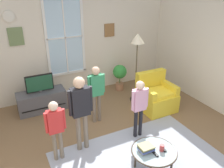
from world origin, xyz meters
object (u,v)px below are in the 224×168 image
coffee_table (154,152)px  floor_lamp (137,45)px  book_stack (146,148)px  person_black_shirt (81,106)px  television (40,83)px  potted_plant_by_window (120,74)px  armchair (156,96)px  remote_near_cup (155,154)px  person_green_shirt (96,88)px  cup (162,148)px  tv_stand (42,101)px  person_pink_shirt (139,103)px  person_red_shirt (55,125)px  remote_near_books (163,149)px

coffee_table → floor_lamp: floor_lamp is taller
book_stack → person_black_shirt: person_black_shirt is taller
television → potted_plant_by_window: television is taller
armchair → coffee_table: size_ratio=1.21×
remote_near_cup → person_green_shirt: 1.86m
coffee_table → remote_near_cup: 0.09m
television → cup: (1.28, -2.82, -0.22)m
potted_plant_by_window → floor_lamp: 1.19m
book_stack → person_green_shirt: size_ratio=0.18×
tv_stand → television: television is taller
book_stack → person_pink_shirt: size_ratio=0.19×
cup → person_red_shirt: 1.72m
tv_stand → television: 0.46m
remote_near_cup → person_pink_shirt: bearing=71.5°
coffee_table → book_stack: book_stack is taller
floor_lamp → book_stack: bearing=-118.3°
armchair → person_red_shirt: person_red_shirt is taller
armchair → remote_near_books: armchair is taller
potted_plant_by_window → floor_lamp: floor_lamp is taller
television → remote_near_books: 3.11m
remote_near_books → floor_lamp: floor_lamp is taller
television → remote_near_books: size_ratio=4.38×
book_stack → cup: 0.25m
armchair → book_stack: armchair is taller
person_black_shirt → person_green_shirt: bearing=50.3°
remote_near_books → person_black_shirt: size_ratio=0.10×
armchair → cup: (-1.14, -1.67, 0.15)m
person_black_shirt → person_green_shirt: person_black_shirt is taller
cup → person_green_shirt: size_ratio=0.09×
cup → person_red_shirt: size_ratio=0.10×
person_green_shirt → remote_near_cup: bearing=-84.3°
potted_plant_by_window → armchair: bearing=-78.4°
tv_stand → floor_lamp: bearing=-14.0°
remote_near_cup → potted_plant_by_window: 3.15m
armchair → floor_lamp: floor_lamp is taller
cup → person_green_shirt: 1.86m
remote_near_books → remote_near_cup: 0.18m
coffee_table → remote_near_books: 0.15m
potted_plant_by_window → remote_near_cup: bearing=-108.7°
tv_stand → person_pink_shirt: (1.46, -1.87, 0.51)m
person_pink_shirt → person_red_shirt: (-1.56, 0.06, -0.04)m
television → book_stack: (1.05, -2.71, -0.22)m
person_red_shirt → person_green_shirt: size_ratio=0.89×
cup → potted_plant_by_window: bearing=73.6°
cup → floor_lamp: size_ratio=0.06×
tv_stand → book_stack: (1.05, -2.72, 0.24)m
person_green_shirt → person_black_shirt: bearing=-129.7°
person_green_shirt → potted_plant_by_window: (1.19, 1.17, -0.32)m
remote_near_cup → potted_plant_by_window: size_ratio=0.19×
cup → remote_near_cup: size_ratio=0.78×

